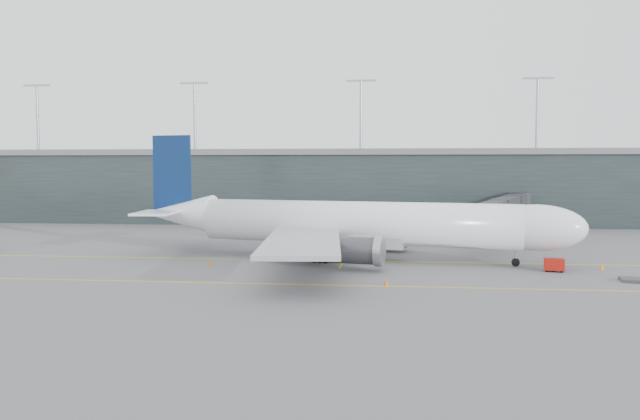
# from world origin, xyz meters

# --- Properties ---
(ground) EXTENTS (320.00, 320.00, 0.00)m
(ground) POSITION_xyz_m (0.00, 0.00, 0.00)
(ground) COLOR #55555A
(ground) RESTS_ON ground
(taxiline_a) EXTENTS (160.00, 0.25, 0.02)m
(taxiline_a) POSITION_xyz_m (0.00, -4.00, 0.01)
(taxiline_a) COLOR gold
(taxiline_a) RESTS_ON ground
(taxiline_b) EXTENTS (160.00, 0.25, 0.02)m
(taxiline_b) POSITION_xyz_m (0.00, -20.00, 0.01)
(taxiline_b) COLOR gold
(taxiline_b) RESTS_ON ground
(taxiline_lead_main) EXTENTS (0.25, 60.00, 0.02)m
(taxiline_lead_main) POSITION_xyz_m (5.00, 20.00, 0.01)
(taxiline_lead_main) COLOR gold
(taxiline_lead_main) RESTS_ON ground
(terminal) EXTENTS (240.00, 36.00, 29.00)m
(terminal) POSITION_xyz_m (-0.00, 58.00, 7.62)
(terminal) COLOR #1D2727
(terminal) RESTS_ON ground
(main_aircraft) EXTENTS (56.78, 52.63, 15.99)m
(main_aircraft) POSITION_xyz_m (6.21, -2.33, 4.49)
(main_aircraft) COLOR white
(main_aircraft) RESTS_ON ground
(jet_bridge) EXTENTS (17.88, 43.67, 6.88)m
(jet_bridge) POSITION_xyz_m (28.04, 24.56, 5.15)
(jet_bridge) COLOR #27282C
(jet_bridge) RESTS_ON ground
(gse_cart) EXTENTS (2.37, 1.75, 1.46)m
(gse_cart) POSITION_xyz_m (28.97, -9.48, 0.81)
(gse_cart) COLOR #A2120B
(gse_cart) RESTS_ON ground
(baggage_dolly) EXTENTS (3.38, 2.89, 0.30)m
(baggage_dolly) POSITION_xyz_m (35.73, -14.77, 0.18)
(baggage_dolly) COLOR #323336
(baggage_dolly) RESTS_ON ground
(uld_a) EXTENTS (1.96, 1.61, 1.72)m
(uld_a) POSITION_xyz_m (-6.13, 8.90, 0.90)
(uld_a) COLOR #3C3D42
(uld_a) RESTS_ON ground
(uld_b) EXTENTS (2.36, 1.99, 1.97)m
(uld_b) POSITION_xyz_m (-3.55, 10.77, 1.04)
(uld_b) COLOR #3C3D42
(uld_b) RESTS_ON ground
(uld_c) EXTENTS (2.46, 2.25, 1.80)m
(uld_c) POSITION_xyz_m (-0.71, 10.13, 0.95)
(uld_c) COLOR #3C3D42
(uld_c) RESTS_ON ground
(cone_nose) EXTENTS (0.49, 0.49, 0.77)m
(cone_nose) POSITION_xyz_m (34.72, -7.57, 0.39)
(cone_nose) COLOR orange
(cone_nose) RESTS_ON ground
(cone_wing_stbd) EXTENTS (0.47, 0.47, 0.75)m
(cone_wing_stbd) POSITION_xyz_m (10.35, -19.75, 0.37)
(cone_wing_stbd) COLOR #FF550E
(cone_wing_stbd) RESTS_ON ground
(cone_wing_port) EXTENTS (0.47, 0.47, 0.75)m
(cone_wing_port) POSITION_xyz_m (8.60, 9.53, 0.37)
(cone_wing_port) COLOR orange
(cone_wing_port) RESTS_ON ground
(cone_tail) EXTENTS (0.44, 0.44, 0.70)m
(cone_tail) POSITION_xyz_m (-10.50, -9.23, 0.35)
(cone_tail) COLOR orange
(cone_tail) RESTS_ON ground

